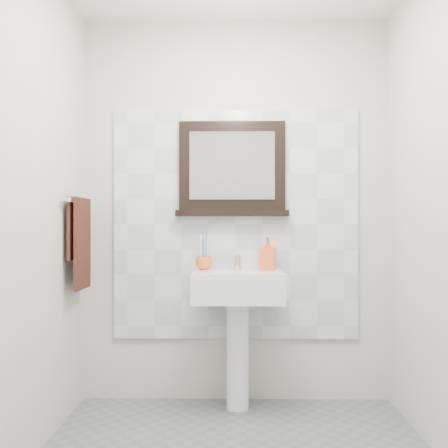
# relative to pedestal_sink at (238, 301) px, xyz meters

# --- Properties ---
(back_wall) EXTENTS (2.00, 0.01, 2.50)m
(back_wall) POSITION_rel_pedestal_sink_xyz_m (-0.01, 0.23, 0.57)
(back_wall) COLOR beige
(back_wall) RESTS_ON ground
(front_wall) EXTENTS (2.00, 0.01, 2.50)m
(front_wall) POSITION_rel_pedestal_sink_xyz_m (-0.01, -1.97, 0.57)
(front_wall) COLOR beige
(front_wall) RESTS_ON ground
(left_wall) EXTENTS (0.01, 2.20, 2.50)m
(left_wall) POSITION_rel_pedestal_sink_xyz_m (-1.01, -0.87, 0.57)
(left_wall) COLOR beige
(left_wall) RESTS_ON ground
(splashback) EXTENTS (1.60, 0.02, 1.50)m
(splashback) POSITION_rel_pedestal_sink_xyz_m (-0.01, 0.21, 0.47)
(splashback) COLOR silver
(splashback) RESTS_ON back_wall
(pedestal_sink) EXTENTS (0.55, 0.44, 0.96)m
(pedestal_sink) POSITION_rel_pedestal_sink_xyz_m (0.00, 0.00, 0.00)
(pedestal_sink) COLOR white
(pedestal_sink) RESTS_ON ground
(toothbrush_cup) EXTENTS (0.14, 0.14, 0.08)m
(toothbrush_cup) POSITION_rel_pedestal_sink_xyz_m (-0.21, 0.12, 0.23)
(toothbrush_cup) COLOR orange
(toothbrush_cup) RESTS_ON pedestal_sink
(toothbrushes) EXTENTS (0.05, 0.04, 0.21)m
(toothbrushes) POSITION_rel_pedestal_sink_xyz_m (-0.21, 0.12, 0.31)
(toothbrushes) COLOR white
(toothbrushes) RESTS_ON toothbrush_cup
(soap_dispenser) EXTENTS (0.12, 0.12, 0.21)m
(soap_dispenser) POSITION_rel_pedestal_sink_xyz_m (0.19, 0.10, 0.29)
(soap_dispenser) COLOR red
(soap_dispenser) RESTS_ON pedestal_sink
(framed_mirror) EXTENTS (0.73, 0.11, 0.62)m
(framed_mirror) POSITION_rel_pedestal_sink_xyz_m (-0.03, 0.19, 0.82)
(framed_mirror) COLOR black
(framed_mirror) RESTS_ON back_wall
(towel_bar) EXTENTS (0.07, 0.40, 0.03)m
(towel_bar) POSITION_rel_pedestal_sink_xyz_m (-0.96, -0.08, 0.61)
(towel_bar) COLOR silver
(towel_bar) RESTS_ON left_wall
(hand_towel) EXTENTS (0.06, 0.30, 0.55)m
(hand_towel) POSITION_rel_pedestal_sink_xyz_m (-0.95, -0.08, 0.40)
(hand_towel) COLOR #34160E
(hand_towel) RESTS_ON towel_bar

